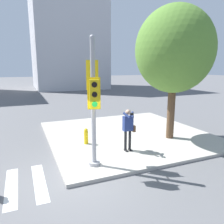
# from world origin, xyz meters

# --- Properties ---
(ground_plane) EXTENTS (160.00, 160.00, 0.00)m
(ground_plane) POSITION_xyz_m (0.00, 0.00, 0.00)
(ground_plane) COLOR #5B5B5E
(sidewalk_corner) EXTENTS (8.00, 8.00, 0.13)m
(sidewalk_corner) POSITION_xyz_m (3.50, 3.50, 0.06)
(sidewalk_corner) COLOR #ADA89E
(sidewalk_corner) RESTS_ON ground_plane
(traffic_signal_pole) EXTENTS (0.60, 1.29, 4.43)m
(traffic_signal_pole) POSITION_xyz_m (0.70, 0.49, 2.59)
(traffic_signal_pole) COLOR #939399
(traffic_signal_pole) RESTS_ON sidewalk_corner
(person_photographer) EXTENTS (0.58, 0.54, 1.74)m
(person_photographer) POSITION_xyz_m (2.44, 1.26, 1.17)
(person_photographer) COLOR black
(person_photographer) RESTS_ON sidewalk_corner
(street_tree) EXTENTS (3.58, 3.58, 6.17)m
(street_tree) POSITION_xyz_m (5.10, 1.97, 4.30)
(street_tree) COLOR brown
(street_tree) RESTS_ON sidewalk_corner
(fire_hydrant) EXTENTS (0.19, 0.25, 0.72)m
(fire_hydrant) POSITION_xyz_m (1.05, 2.71, 0.48)
(fire_hydrant) COLOR yellow
(fire_hydrant) RESTS_ON sidewalk_corner
(building_right) EXTENTS (11.37, 11.96, 19.85)m
(building_right) POSITION_xyz_m (6.47, 32.09, 9.94)
(building_right) COLOR #BCBCC1
(building_right) RESTS_ON ground_plane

